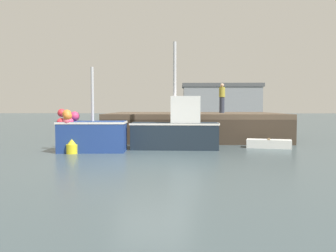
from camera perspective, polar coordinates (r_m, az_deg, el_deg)
The scene contains 8 objects.
ground at distance 11.96m, azimuth -2.57°, elevation -5.94°, with size 120.00×160.00×0.10m.
pier at distance 19.80m, azimuth 4.24°, elevation 1.36°, with size 9.39×6.93×1.47m.
fishing_boat_near_left at distance 14.75m, azimuth -12.25°, elevation -1.30°, with size 2.93×1.60×3.44m.
fishing_boat_near_right at distance 15.25m, azimuth 1.46°, elevation -0.52°, with size 3.81×1.34×4.60m.
rowboat at distance 16.30m, azimuth 15.93°, elevation -2.76°, with size 2.01×1.10×0.42m.
dockworker at distance 20.58m, azimuth 8.69°, elevation 4.47°, with size 0.34×0.34×1.69m.
warehouse at distance 50.08m, azimuth 8.59°, elevation 3.92°, with size 10.94×4.68×4.96m.
mooring_buoy_foreground at distance 14.28m, azimuth -15.23°, elevation -3.29°, with size 0.43×0.43×0.58m.
Camera 1 is at (0.86, -11.78, 1.85)m, focal length 37.83 mm.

